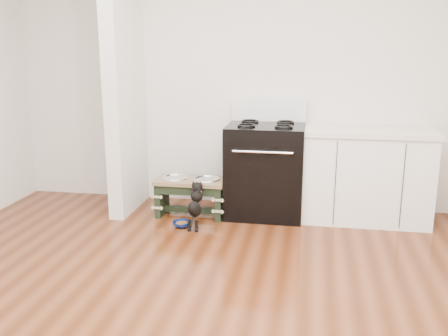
# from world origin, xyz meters

# --- Properties ---
(ground) EXTENTS (5.00, 5.00, 0.00)m
(ground) POSITION_xyz_m (0.00, 0.00, 0.00)
(ground) COLOR #471F0C
(ground) RESTS_ON ground
(room_shell) EXTENTS (5.00, 5.00, 5.00)m
(room_shell) POSITION_xyz_m (0.00, 0.00, 1.62)
(room_shell) COLOR silver
(room_shell) RESTS_ON ground
(partition_wall) EXTENTS (0.15, 0.80, 2.70)m
(partition_wall) POSITION_xyz_m (-1.18, 2.10, 1.35)
(partition_wall) COLOR silver
(partition_wall) RESTS_ON ground
(oven_range) EXTENTS (0.76, 0.69, 1.14)m
(oven_range) POSITION_xyz_m (0.25, 2.16, 0.48)
(oven_range) COLOR black
(oven_range) RESTS_ON ground
(cabinet_run) EXTENTS (1.24, 0.64, 0.91)m
(cabinet_run) POSITION_xyz_m (1.23, 2.18, 0.45)
(cabinet_run) COLOR white
(cabinet_run) RESTS_ON ground
(dog_feeder) EXTENTS (0.70, 0.37, 0.40)m
(dog_feeder) POSITION_xyz_m (-0.48, 1.97, 0.27)
(dog_feeder) COLOR black
(dog_feeder) RESTS_ON ground
(puppy) EXTENTS (0.12, 0.36, 0.43)m
(puppy) POSITION_xyz_m (-0.35, 1.65, 0.23)
(puppy) COLOR black
(puppy) RESTS_ON ground
(floor_bowl) EXTENTS (0.19, 0.19, 0.05)m
(floor_bowl) POSITION_xyz_m (-0.49, 1.63, 0.03)
(floor_bowl) COLOR #0B1D52
(floor_bowl) RESTS_ON ground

